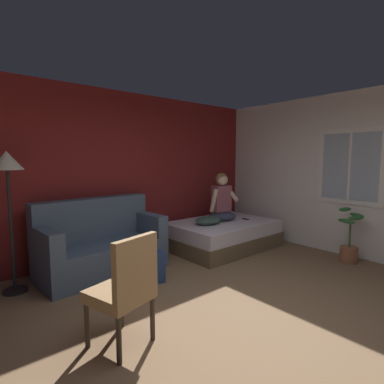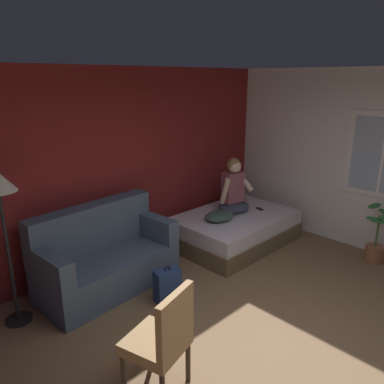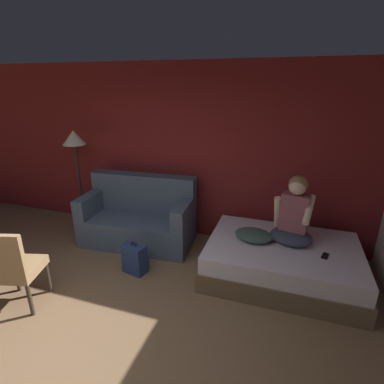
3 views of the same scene
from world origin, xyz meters
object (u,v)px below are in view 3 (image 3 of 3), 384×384
at_px(bed, 281,261).
at_px(side_chair, 13,266).
at_px(person_seated, 294,216).
at_px(floor_lamp, 75,148).
at_px(backpack, 135,259).
at_px(throw_pillow, 254,235).
at_px(couch, 139,218).
at_px(cell_phone, 325,256).

bearing_deg(bed, side_chair, -151.52).
distance_m(person_seated, floor_lamp, 3.41).
height_order(backpack, throw_pillow, throw_pillow).
bearing_deg(backpack, throw_pillow, 18.37).
bearing_deg(couch, backpack, -66.67).
height_order(side_chair, backpack, side_chair).
height_order(couch, person_seated, person_seated).
height_order(couch, cell_phone, couch).
distance_m(backpack, throw_pillow, 1.59).
bearing_deg(person_seated, side_chair, -150.45).
height_order(bed, couch, couch).
bearing_deg(couch, person_seated, -4.75).
relative_size(backpack, throw_pillow, 0.95).
bearing_deg(cell_phone, throw_pillow, 7.16).
relative_size(side_chair, person_seated, 1.12).
height_order(person_seated, throw_pillow, person_seated).
bearing_deg(person_seated, throw_pillow, -165.74).
bearing_deg(side_chair, bed, 28.48).
relative_size(cell_phone, floor_lamp, 0.08).
bearing_deg(bed, throw_pillow, -179.61).
xyz_separation_m(bed, throw_pillow, (-0.38, -0.00, 0.31)).
bearing_deg(side_chair, throw_pillow, 32.10).
relative_size(bed, person_seated, 2.18).
bearing_deg(throw_pillow, person_seated, 14.26).
xyz_separation_m(couch, throw_pillow, (1.81, -0.31, 0.16)).
bearing_deg(couch, cell_phone, -9.15).
height_order(bed, cell_phone, cell_phone).
relative_size(couch, cell_phone, 12.15).
height_order(side_chair, person_seated, person_seated).
bearing_deg(backpack, bed, 14.89).
bearing_deg(backpack, side_chair, -132.10).
height_order(throw_pillow, floor_lamp, floor_lamp).
distance_m(side_chair, person_seated, 3.27).
height_order(bed, floor_lamp, floor_lamp).
bearing_deg(floor_lamp, side_chair, -74.29).
bearing_deg(floor_lamp, person_seated, -3.97).
height_order(bed, throw_pillow, throw_pillow).
relative_size(bed, throw_pillow, 3.98).
distance_m(throw_pillow, floor_lamp, 3.04).
distance_m(backpack, cell_phone, 2.37).
xyz_separation_m(person_seated, throw_pillow, (-0.46, -0.12, -0.29)).
bearing_deg(throw_pillow, side_chair, -147.90).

